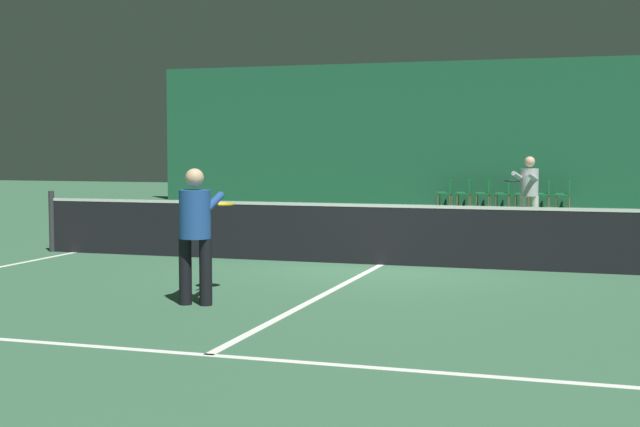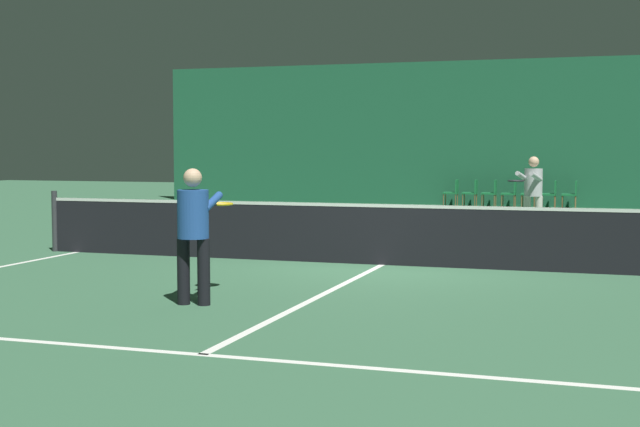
# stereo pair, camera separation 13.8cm
# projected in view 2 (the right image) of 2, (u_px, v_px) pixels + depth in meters

# --- Properties ---
(ground_plane) EXTENTS (60.00, 60.00, 0.00)m
(ground_plane) POSITION_uv_depth(u_px,v_px,m) (382.00, 265.00, 13.87)
(ground_plane) COLOR #386647
(backdrop_curtain) EXTENTS (23.00, 0.12, 4.61)m
(backdrop_curtain) POSITION_uv_depth(u_px,v_px,m) (501.00, 133.00, 28.10)
(backdrop_curtain) COLOR #1E5B3D
(backdrop_curtain) RESTS_ON ground
(court_line_baseline_far) EXTENTS (11.00, 0.10, 0.00)m
(court_line_baseline_far) POSITION_uv_depth(u_px,v_px,m) (486.00, 213.00, 25.15)
(court_line_baseline_far) COLOR white
(court_line_baseline_far) RESTS_ON ground
(court_line_service_far) EXTENTS (8.25, 0.10, 0.00)m
(court_line_service_far) POSITION_uv_depth(u_px,v_px,m) (452.00, 230.00, 19.94)
(court_line_service_far) COLOR white
(court_line_service_far) RESTS_ON ground
(court_line_service_near) EXTENTS (8.25, 0.10, 0.00)m
(court_line_service_near) POSITION_uv_depth(u_px,v_px,m) (202.00, 355.00, 7.81)
(court_line_service_near) COLOR white
(court_line_service_near) RESTS_ON ground
(court_line_sideline_left) EXTENTS (0.10, 23.80, 0.00)m
(court_line_sideline_left) POSITION_uv_depth(u_px,v_px,m) (77.00, 252.00, 15.59)
(court_line_sideline_left) COLOR white
(court_line_sideline_left) RESTS_ON ground
(court_line_centre) EXTENTS (0.10, 12.80, 0.00)m
(court_line_centre) POSITION_uv_depth(u_px,v_px,m) (382.00, 265.00, 13.87)
(court_line_centre) COLOR white
(court_line_centre) RESTS_ON ground
(tennis_net) EXTENTS (12.00, 0.10, 1.07)m
(tennis_net) POSITION_uv_depth(u_px,v_px,m) (382.00, 232.00, 13.84)
(tennis_net) COLOR black
(tennis_net) RESTS_ON ground
(player_near) EXTENTS (0.48, 1.34, 1.58)m
(player_near) POSITION_uv_depth(u_px,v_px,m) (195.00, 225.00, 10.30)
(player_near) COLOR black
(player_near) RESTS_ON ground
(player_far) EXTENTS (0.70, 1.39, 1.65)m
(player_far) POSITION_uv_depth(u_px,v_px,m) (533.00, 189.00, 18.80)
(player_far) COLOR beige
(player_far) RESTS_ON ground
(courtside_chair_0) EXTENTS (0.44, 0.44, 0.84)m
(courtside_chair_0) POSITION_uv_depth(u_px,v_px,m) (453.00, 191.00, 28.16)
(courtside_chair_0) COLOR brown
(courtside_chair_0) RESTS_ON ground
(courtside_chair_1) EXTENTS (0.44, 0.44, 0.84)m
(courtside_chair_1) POSITION_uv_depth(u_px,v_px,m) (472.00, 191.00, 27.97)
(courtside_chair_1) COLOR brown
(courtside_chair_1) RESTS_ON ground
(courtside_chair_2) EXTENTS (0.44, 0.44, 0.84)m
(courtside_chair_2) POSITION_uv_depth(u_px,v_px,m) (491.00, 191.00, 27.78)
(courtside_chair_2) COLOR brown
(courtside_chair_2) RESTS_ON ground
(courtside_chair_3) EXTENTS (0.44, 0.44, 0.84)m
(courtside_chair_3) POSITION_uv_depth(u_px,v_px,m) (511.00, 192.00, 27.59)
(courtside_chair_3) COLOR brown
(courtside_chair_3) RESTS_ON ground
(courtside_chair_4) EXTENTS (0.44, 0.44, 0.84)m
(courtside_chair_4) POSITION_uv_depth(u_px,v_px,m) (531.00, 192.00, 27.40)
(courtside_chair_4) COLOR brown
(courtside_chair_4) RESTS_ON ground
(courtside_chair_5) EXTENTS (0.44, 0.44, 0.84)m
(courtside_chair_5) POSITION_uv_depth(u_px,v_px,m) (551.00, 192.00, 27.21)
(courtside_chair_5) COLOR brown
(courtside_chair_5) RESTS_ON ground
(courtside_chair_6) EXTENTS (0.44, 0.44, 0.84)m
(courtside_chair_6) POSITION_uv_depth(u_px,v_px,m) (572.00, 192.00, 27.02)
(courtside_chair_6) COLOR brown
(courtside_chair_6) RESTS_ON ground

